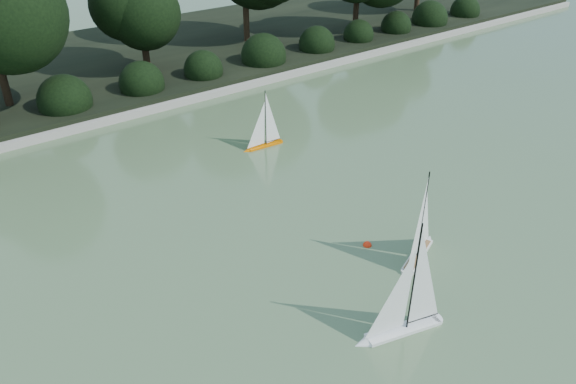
{
  "coord_description": "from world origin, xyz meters",
  "views": [
    {
      "loc": [
        -5.52,
        -3.89,
        5.61
      ],
      "look_at": [
        -0.48,
        2.67,
        0.7
      ],
      "focal_mm": 35.0,
      "sensor_mm": 36.0,
      "label": 1
    }
  ],
  "objects_px": {
    "sailboat_orange": "(262,138)",
    "race_buoy": "(367,245)",
    "sailboat_white_b": "(421,241)",
    "sailboat_white_a": "(399,317)"
  },
  "relations": [
    {
      "from": "sailboat_orange",
      "to": "sailboat_white_b",
      "type": "bearing_deg",
      "value": -92.95
    },
    {
      "from": "sailboat_orange",
      "to": "race_buoy",
      "type": "distance_m",
      "value": 4.24
    },
    {
      "from": "sailboat_white_a",
      "to": "race_buoy",
      "type": "relative_size",
      "value": 12.75
    },
    {
      "from": "sailboat_white_a",
      "to": "sailboat_white_b",
      "type": "xyz_separation_m",
      "value": [
        1.63,
        1.02,
        -0.03
      ]
    },
    {
      "from": "sailboat_orange",
      "to": "race_buoy",
      "type": "relative_size",
      "value": 9.5
    },
    {
      "from": "sailboat_white_b",
      "to": "sailboat_orange",
      "type": "relative_size",
      "value": 1.22
    },
    {
      "from": "race_buoy",
      "to": "sailboat_white_b",
      "type": "bearing_deg",
      "value": -53.51
    },
    {
      "from": "sailboat_white_b",
      "to": "sailboat_orange",
      "type": "distance_m",
      "value": 4.87
    },
    {
      "from": "sailboat_white_a",
      "to": "sailboat_white_b",
      "type": "distance_m",
      "value": 1.92
    },
    {
      "from": "sailboat_white_b",
      "to": "sailboat_orange",
      "type": "bearing_deg",
      "value": 87.05
    }
  ]
}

